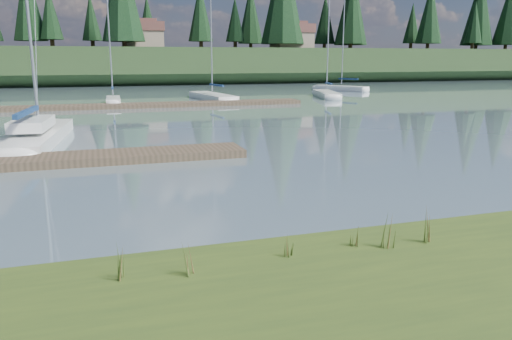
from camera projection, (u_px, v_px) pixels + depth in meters
name	position (u px, v px, depth m)	size (l,w,h in m)	color
ground	(116.00, 108.00, 38.62)	(200.00, 200.00, 0.00)	#79949E
ridge	(103.00, 66.00, 78.04)	(200.00, 20.00, 5.00)	#1F3318
sailboat_main	(39.00, 132.00, 23.31)	(2.93, 10.30, 14.47)	white
dock_near	(25.00, 162.00, 17.88)	(16.00, 2.00, 0.30)	#4C3D2C
dock_far	(142.00, 105.00, 39.18)	(26.00, 2.20, 0.30)	#4C3D2C
sailboat_bg_2	(113.00, 100.00, 42.00)	(1.26, 5.60, 8.64)	white
sailboat_bg_3	(209.00, 96.00, 46.71)	(3.03, 9.56, 13.65)	white
sailboat_bg_4	(325.00, 94.00, 49.62)	(3.58, 8.14, 11.79)	white
sailboat_bg_5	(337.00, 88.00, 59.34)	(4.99, 7.20, 10.73)	white
weed_0	(191.00, 261.00, 8.01)	(0.17, 0.14, 0.61)	#475B23
weed_1	(289.00, 247.00, 8.79)	(0.17, 0.14, 0.43)	#475B23
weed_2	(390.00, 233.00, 9.16)	(0.17, 0.14, 0.69)	#475B23
weed_3	(118.00, 264.00, 7.85)	(0.17, 0.14, 0.63)	#475B23
weed_4	(355.00, 238.00, 9.25)	(0.17, 0.14, 0.40)	#475B23
weed_5	(425.00, 228.00, 9.44)	(0.17, 0.14, 0.69)	#475B23
mud_lip	(188.00, 263.00, 9.23)	(60.00, 0.50, 0.14)	#33281C
conifer_3	(27.00, 2.00, 72.12)	(4.84, 4.84, 12.25)	#382619
conifer_5	(200.00, 12.00, 77.86)	(3.96, 3.96, 10.35)	#382619
conifer_7	(352.00, 8.00, 86.49)	(5.28, 5.28, 13.20)	#382619
conifer_8	(430.00, 13.00, 86.78)	(4.62, 4.62, 11.77)	#382619
conifer_9	(479.00, 8.00, 93.12)	(5.94, 5.94, 14.62)	#382619
house_1	(142.00, 35.00, 76.90)	(6.30, 5.30, 4.65)	gray
house_2	(292.00, 36.00, 82.15)	(6.30, 5.30, 4.65)	gray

